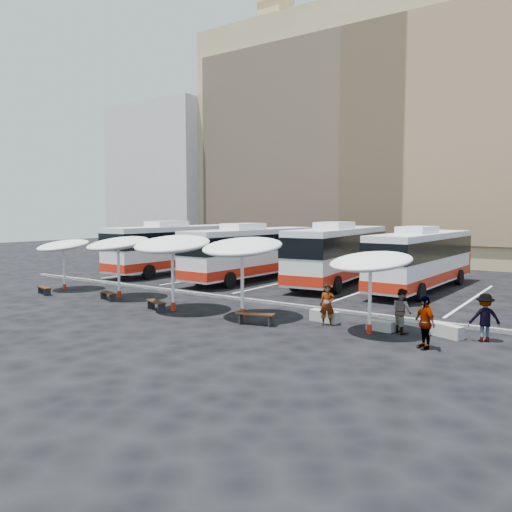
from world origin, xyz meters
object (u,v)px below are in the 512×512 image
Objects in this scene: conc_bench_2 at (446,331)px; passenger_3 at (484,318)px; wood_bench_0 at (44,289)px; wood_bench_1 at (108,294)px; bus_0 at (177,246)px; passenger_0 at (327,305)px; bus_1 at (253,251)px; bus_2 at (340,252)px; wood_bench_2 at (156,303)px; sunshade_1 at (118,244)px; conc_bench_0 at (325,316)px; passenger_1 at (402,311)px; sunshade_2 at (172,245)px; conc_bench_1 at (380,326)px; sunshade_4 at (371,262)px; sunshade_3 at (242,247)px; passenger_2 at (425,323)px; bus_3 at (422,257)px; sunshade_0 at (63,246)px; wood_bench_3 at (255,316)px.

conc_bench_2 is 0.73× the size of passenger_3.
wood_bench_1 is (4.59, 0.86, -0.00)m from wood_bench_0.
bus_0 is 25.99m from passenger_3.
passenger_0 is at bearing 7.19° from wood_bench_0.
passenger_0 is (10.89, -10.05, -1.17)m from bus_1.
passenger_3 is (10.97, -10.94, -1.22)m from bus_2.
wood_bench_2 is 1.18× the size of conc_bench_2.
sunshade_1 is 2.98× the size of conc_bench_0.
conc_bench_2 is at bearing -54.32° from bus_2.
passenger_1 is at bearing -32.57° from bus_1.
passenger_1 is (20.20, 2.62, 0.55)m from wood_bench_0.
passenger_1 is at bearing 10.19° from sunshade_2.
conc_bench_1 is at bearing 10.44° from sunshade_2.
bus_0 is 22.90m from sunshade_4.
wood_bench_1 is at bearing -172.91° from conc_bench_2.
sunshade_3 is at bearing 9.71° from sunshade_2.
wood_bench_0 is at bearing -136.32° from passenger_2.
bus_0 is 12.96m from wood_bench_1.
bus_2 is at bearing -73.51° from passenger_3.
sunshade_0 is at bearing -143.16° from bus_3.
bus_1 is 11.75× the size of conc_bench_1.
bus_0 is 10.64m from sunshade_0.
conc_bench_2 is (17.24, 1.32, -2.78)m from sunshade_1.
wood_bench_3 is at bearing 2.00° from wood_bench_0.
bus_0 is 0.98× the size of bus_2.
sunshade_2 is 5.75m from wood_bench_3.
bus_3 is at bearing 34.67° from sunshade_0.
sunshade_0 is 5.76m from wood_bench_1.
bus_3 reaches higher than passenger_0.
sunshade_3 is (1.19, -12.68, 1.09)m from bus_2.
bus_3 reaches higher than wood_bench_3.
wood_bench_2 reaches higher than wood_bench_1.
wood_bench_3 is (10.02, -0.35, 0.05)m from wood_bench_1.
conc_bench_1 is at bearing -175.34° from passenger_2.
wood_bench_0 is (0.58, -1.73, -2.39)m from sunshade_0.
passenger_0 is at bearing 11.89° from sunshade_3.
wood_bench_0 is 1.39× the size of conc_bench_1.
conc_bench_2 is at bearing -8.90° from passenger_0.
passenger_3 is (5.93, 0.93, 0.02)m from passenger_0.
sunshade_3 is 2.54× the size of wood_bench_2.
wood_bench_2 is at bearing -178.30° from wood_bench_3.
bus_3 is at bearing -35.65° from passenger_1.
sunshade_4 is 2.34× the size of passenger_0.
sunshade_2 is 2.45× the size of passenger_3.
passenger_3 is (1.51, 2.26, -0.03)m from passenger_2.
bus_0 is 18.82m from bus_3.
wood_bench_0 is (-13.30, -1.35, -2.87)m from sunshade_3.
sunshade_4 is at bearing 6.57° from sunshade_2.
conc_bench_0 reaches higher than wood_bench_2.
wood_bench_1 is (0.04, -0.82, -2.69)m from sunshade_1.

